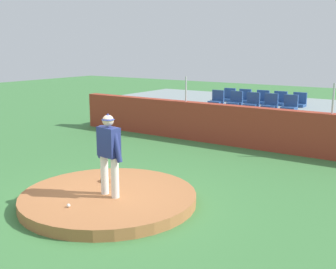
% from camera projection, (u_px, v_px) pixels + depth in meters
% --- Properties ---
extents(ground_plane, '(60.00, 60.00, 0.00)m').
position_uv_depth(ground_plane, '(109.00, 203.00, 9.16)').
color(ground_plane, '#3E7A3E').
extents(pitchers_mound, '(3.81, 3.81, 0.23)m').
position_uv_depth(pitchers_mound, '(109.00, 198.00, 9.14)').
color(pitchers_mound, '#AB693C').
rests_on(pitchers_mound, ground_plane).
extents(pitcher, '(0.75, 0.33, 1.77)m').
position_uv_depth(pitcher, '(109.00, 149.00, 8.74)').
color(pitcher, white).
rests_on(pitcher, pitchers_mound).
extents(baseball, '(0.07, 0.07, 0.07)m').
position_uv_depth(baseball, '(69.00, 205.00, 8.29)').
color(baseball, white).
rests_on(baseball, pitchers_mound).
extents(fielding_glove, '(0.35, 0.30, 0.11)m').
position_uv_depth(fielding_glove, '(105.00, 180.00, 9.85)').
color(fielding_glove, brown).
rests_on(fielding_glove, pitchers_mound).
extents(brick_barrier, '(13.63, 0.40, 1.39)m').
position_uv_depth(brick_barrier, '(238.00, 126.00, 14.33)').
color(brick_barrier, '#9E3725').
rests_on(brick_barrier, ground_plane).
extents(fence_post_left, '(0.06, 0.06, 0.92)m').
position_uv_depth(fence_post_left, '(186.00, 89.00, 15.26)').
color(fence_post_left, silver).
rests_on(fence_post_left, brick_barrier).
extents(fence_post_right, '(0.06, 0.06, 0.92)m').
position_uv_depth(fence_post_right, '(333.00, 98.00, 12.43)').
color(fence_post_right, silver).
rests_on(fence_post_right, brick_barrier).
extents(bleacher_platform, '(12.50, 4.16, 1.24)m').
position_uv_depth(bleacher_platform, '(267.00, 117.00, 16.53)').
color(bleacher_platform, gray).
rests_on(bleacher_platform, ground_plane).
extents(stadium_chair_0, '(0.48, 0.44, 0.50)m').
position_uv_depth(stadium_chair_0, '(217.00, 99.00, 15.88)').
color(stadium_chair_0, '#274A86').
rests_on(stadium_chair_0, bleacher_platform).
extents(stadium_chair_1, '(0.48, 0.44, 0.50)m').
position_uv_depth(stadium_chair_1, '(235.00, 101.00, 15.51)').
color(stadium_chair_1, '#274A86').
rests_on(stadium_chair_1, bleacher_platform).
extents(stadium_chair_2, '(0.48, 0.44, 0.50)m').
position_uv_depth(stadium_chair_2, '(252.00, 102.00, 15.10)').
color(stadium_chair_2, '#274A86').
rests_on(stadium_chair_2, bleacher_platform).
extents(stadium_chair_3, '(0.48, 0.44, 0.50)m').
position_uv_depth(stadium_chair_3, '(270.00, 103.00, 14.73)').
color(stadium_chair_3, '#274A86').
rests_on(stadium_chair_3, bleacher_platform).
extents(stadium_chair_4, '(0.48, 0.44, 0.50)m').
position_uv_depth(stadium_chair_4, '(290.00, 105.00, 14.33)').
color(stadium_chair_4, '#274A86').
rests_on(stadium_chair_4, bleacher_platform).
extents(stadium_chair_5, '(0.48, 0.44, 0.50)m').
position_uv_depth(stadium_chair_5, '(229.00, 97.00, 16.61)').
color(stadium_chair_5, '#274A86').
rests_on(stadium_chair_5, bleacher_platform).
extents(stadium_chair_6, '(0.48, 0.44, 0.50)m').
position_uv_depth(stadium_chair_6, '(244.00, 98.00, 16.23)').
color(stadium_chair_6, '#274A86').
rests_on(stadium_chair_6, bleacher_platform).
extents(stadium_chair_7, '(0.48, 0.44, 0.50)m').
position_uv_depth(stadium_chair_7, '(262.00, 99.00, 15.83)').
color(stadium_chair_7, '#274A86').
rests_on(stadium_chair_7, bleacher_platform).
extents(stadium_chair_8, '(0.48, 0.44, 0.50)m').
position_uv_depth(stadium_chair_8, '(279.00, 101.00, 15.46)').
color(stadium_chair_8, '#274A86').
rests_on(stadium_chair_8, bleacher_platform).
extents(stadium_chair_9, '(0.48, 0.44, 0.50)m').
position_uv_depth(stadium_chair_9, '(299.00, 102.00, 15.07)').
color(stadium_chair_9, '#274A86').
rests_on(stadium_chair_9, bleacher_platform).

